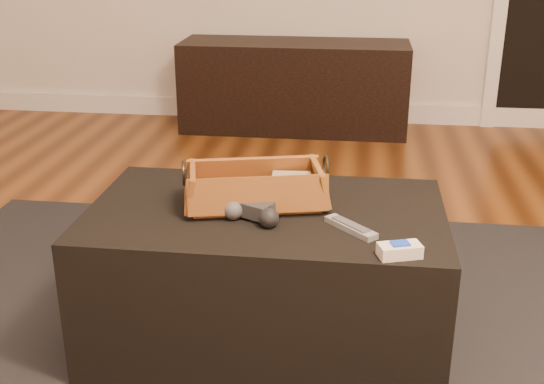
# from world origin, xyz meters

# --- Properties ---
(baseboard) EXTENTS (5.00, 0.04, 0.12)m
(baseboard) POSITION_xyz_m (0.00, 2.73, 0.06)
(baseboard) COLOR white
(baseboard) RESTS_ON floor
(media_cabinet) EXTENTS (1.35, 0.45, 0.53)m
(media_cabinet) POSITION_xyz_m (-0.34, 2.51, 0.27)
(media_cabinet) COLOR black
(media_cabinet) RESTS_ON floor
(area_rug) EXTENTS (2.60, 2.00, 0.01)m
(area_rug) POSITION_xyz_m (-0.20, 0.15, 0.01)
(area_rug) COLOR black
(area_rug) RESTS_ON floor
(ottoman) EXTENTS (1.00, 0.60, 0.42)m
(ottoman) POSITION_xyz_m (-0.20, 0.20, 0.22)
(ottoman) COLOR black
(ottoman) RESTS_ON area_rug
(tv_remote) EXTENTS (0.22, 0.12, 0.02)m
(tv_remote) POSITION_xyz_m (-0.25, 0.20, 0.46)
(tv_remote) COLOR black
(tv_remote) RESTS_ON wicker_basket
(cloth_bundle) EXTENTS (0.12, 0.08, 0.06)m
(cloth_bundle) POSITION_xyz_m (-0.14, 0.28, 0.48)
(cloth_bundle) COLOR tan
(cloth_bundle) RESTS_ON wicker_basket
(wicker_basket) EXTENTS (0.44, 0.30, 0.14)m
(wicker_basket) POSITION_xyz_m (-0.23, 0.22, 0.48)
(wicker_basket) COLOR #A15424
(wicker_basket) RESTS_ON ottoman
(game_controller) EXTENTS (0.17, 0.13, 0.05)m
(game_controller) POSITION_xyz_m (-0.22, 0.11, 0.46)
(game_controller) COLOR #29292B
(game_controller) RESTS_ON ottoman
(silver_remote) EXTENTS (0.14, 0.15, 0.02)m
(silver_remote) POSITION_xyz_m (0.04, 0.08, 0.44)
(silver_remote) COLOR gray
(silver_remote) RESTS_ON ottoman
(cream_gadget) EXTENTS (0.11, 0.08, 0.04)m
(cream_gadget) POSITION_xyz_m (0.16, -0.05, 0.45)
(cream_gadget) COLOR white
(cream_gadget) RESTS_ON ottoman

